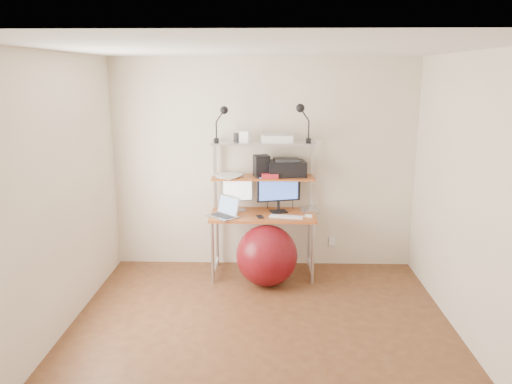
# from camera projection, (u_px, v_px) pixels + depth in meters

# --- Properties ---
(room) EXTENTS (3.60, 3.60, 3.60)m
(room) POSITION_uv_depth(u_px,v_px,m) (261.00, 202.00, 4.20)
(room) COLOR brown
(room) RESTS_ON ground
(computer_desk) EXTENTS (1.20, 0.60, 1.57)m
(computer_desk) POSITION_uv_depth(u_px,v_px,m) (263.00, 194.00, 5.73)
(computer_desk) COLOR #C66226
(computer_desk) RESTS_ON ground
(desktop) EXTENTS (1.20, 0.60, 0.00)m
(desktop) POSITION_uv_depth(u_px,v_px,m) (263.00, 214.00, 5.72)
(desktop) COLOR #C66226
(desktop) RESTS_ON computer_desk
(mid_shelf) EXTENTS (1.18, 0.34, 0.00)m
(mid_shelf) POSITION_uv_depth(u_px,v_px,m) (263.00, 176.00, 5.75)
(mid_shelf) COLOR #C66226
(mid_shelf) RESTS_ON computer_desk
(top_shelf) EXTENTS (1.18, 0.34, 0.00)m
(top_shelf) POSITION_uv_depth(u_px,v_px,m) (263.00, 142.00, 5.66)
(top_shelf) COLOR #B8B8BD
(top_shelf) RESTS_ON computer_desk
(floor) EXTENTS (3.60, 3.60, 0.00)m
(floor) POSITION_uv_depth(u_px,v_px,m) (261.00, 336.00, 4.49)
(floor) COLOR brown
(floor) RESTS_ON ground
(wall_outlet) EXTENTS (0.08, 0.01, 0.12)m
(wall_outlet) POSITION_uv_depth(u_px,v_px,m) (332.00, 241.00, 6.14)
(wall_outlet) COLOR white
(wall_outlet) RESTS_ON room
(monitor_silver) EXTENTS (0.37, 0.17, 0.42)m
(monitor_silver) POSITION_uv_depth(u_px,v_px,m) (238.00, 192.00, 5.82)
(monitor_silver) COLOR #A6A7AB
(monitor_silver) RESTS_ON desktop
(monitor_black) EXTENTS (0.50, 0.20, 0.51)m
(monitor_black) POSITION_uv_depth(u_px,v_px,m) (279.00, 190.00, 5.75)
(monitor_black) COLOR black
(monitor_black) RESTS_ON desktop
(laptop) EXTENTS (0.42, 0.42, 0.29)m
(laptop) POSITION_uv_depth(u_px,v_px,m) (225.00, 212.00, 5.61)
(laptop) COLOR #B5B5B9
(laptop) RESTS_ON desktop
(keyboard) EXTENTS (0.39, 0.18, 0.01)m
(keyboard) POSITION_uv_depth(u_px,v_px,m) (286.00, 217.00, 5.59)
(keyboard) COLOR white
(keyboard) RESTS_ON desktop
(mouse) EXTENTS (0.09, 0.06, 0.02)m
(mouse) POSITION_uv_depth(u_px,v_px,m) (309.00, 216.00, 5.60)
(mouse) COLOR white
(mouse) RESTS_ON desktop
(mac_mini) EXTENTS (0.23, 0.23, 0.04)m
(mac_mini) POSITION_uv_depth(u_px,v_px,m) (309.00, 210.00, 5.82)
(mac_mini) COLOR #B5B5B9
(mac_mini) RESTS_ON desktop
(phone) EXTENTS (0.09, 0.14, 0.01)m
(phone) POSITION_uv_depth(u_px,v_px,m) (260.00, 217.00, 5.59)
(phone) COLOR black
(phone) RESTS_ON desktop
(printer) EXTENTS (0.46, 0.34, 0.20)m
(printer) POSITION_uv_depth(u_px,v_px,m) (287.00, 168.00, 5.77)
(printer) COLOR black
(printer) RESTS_ON mid_shelf
(nas_cube) EXTENTS (0.21, 0.21, 0.24)m
(nas_cube) POSITION_uv_depth(u_px,v_px,m) (261.00, 166.00, 5.74)
(nas_cube) COLOR black
(nas_cube) RESTS_ON mid_shelf
(red_box) EXTENTS (0.19, 0.13, 0.05)m
(red_box) POSITION_uv_depth(u_px,v_px,m) (270.00, 176.00, 5.67)
(red_box) COLOR red
(red_box) RESTS_ON mid_shelf
(scanner) EXTENTS (0.36, 0.25, 0.09)m
(scanner) POSITION_uv_depth(u_px,v_px,m) (277.00, 138.00, 5.66)
(scanner) COLOR white
(scanner) RESTS_ON top_shelf
(box_white) EXTENTS (0.13, 0.12, 0.13)m
(box_white) POSITION_uv_depth(u_px,v_px,m) (245.00, 137.00, 5.63)
(box_white) COLOR white
(box_white) RESTS_ON top_shelf
(box_grey) EXTENTS (0.12, 0.12, 0.09)m
(box_grey) POSITION_uv_depth(u_px,v_px,m) (239.00, 137.00, 5.70)
(box_grey) COLOR #2C2C2E
(box_grey) RESTS_ON top_shelf
(clip_lamp_left) EXTENTS (0.16, 0.09, 0.41)m
(clip_lamp_left) POSITION_uv_depth(u_px,v_px,m) (222.00, 116.00, 5.53)
(clip_lamp_left) COLOR black
(clip_lamp_left) RESTS_ON top_shelf
(clip_lamp_right) EXTENTS (0.17, 0.10, 0.44)m
(clip_lamp_right) POSITION_uv_depth(u_px,v_px,m) (302.00, 115.00, 5.50)
(clip_lamp_right) COLOR black
(clip_lamp_right) RESTS_ON top_shelf
(exercise_ball) EXTENTS (0.68, 0.68, 0.68)m
(exercise_ball) POSITION_uv_depth(u_px,v_px,m) (267.00, 255.00, 5.53)
(exercise_ball) COLOR maroon
(exercise_ball) RESTS_ON floor
(paper_stack) EXTENTS (0.38, 0.42, 0.02)m
(paper_stack) POSITION_uv_depth(u_px,v_px,m) (229.00, 176.00, 5.76)
(paper_stack) COLOR white
(paper_stack) RESTS_ON mid_shelf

